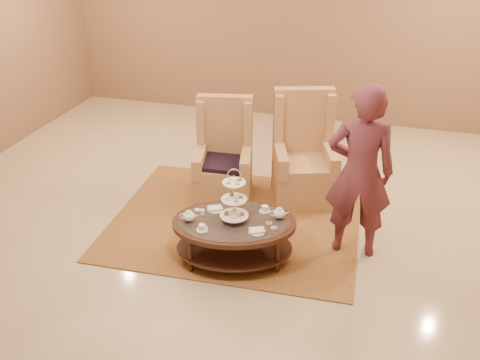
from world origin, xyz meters
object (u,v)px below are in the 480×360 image
(armchair_left, at_px, (224,165))
(armchair_right, at_px, (303,163))
(tea_table, at_px, (234,228))
(person, at_px, (360,173))

(armchair_left, xyz_separation_m, armchair_right, (0.95, 0.26, 0.03))
(armchair_left, bearing_deg, armchair_right, 3.94)
(tea_table, xyz_separation_m, armchair_left, (-0.51, 1.29, 0.04))
(person, bearing_deg, armchair_left, -30.80)
(person, bearing_deg, armchair_right, -60.97)
(armchair_left, distance_m, person, 1.92)
(tea_table, xyz_separation_m, armchair_right, (0.44, 1.55, 0.07))
(tea_table, relative_size, person, 0.77)
(armchair_right, xyz_separation_m, person, (0.73, -1.05, 0.48))
(armchair_left, xyz_separation_m, person, (1.67, -0.79, 0.51))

